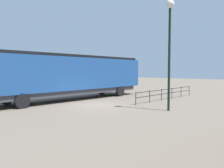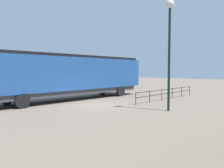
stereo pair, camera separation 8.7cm
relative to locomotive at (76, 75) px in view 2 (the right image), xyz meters
The scene contains 4 objects.
ground_plane 4.83m from the locomotive, 16.61° to the right, with size 120.00×120.00×0.00m, color #756656.
locomotive is the anchor object (origin of this frame).
lamp_post 9.85m from the locomotive, ahead, with size 0.57×0.57×7.31m.
platform_fence 8.64m from the locomotive, 41.69° to the left, with size 0.05×9.60×1.04m.
Camera 2 is at (12.82, -11.69, 2.69)m, focal length 35.95 mm.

